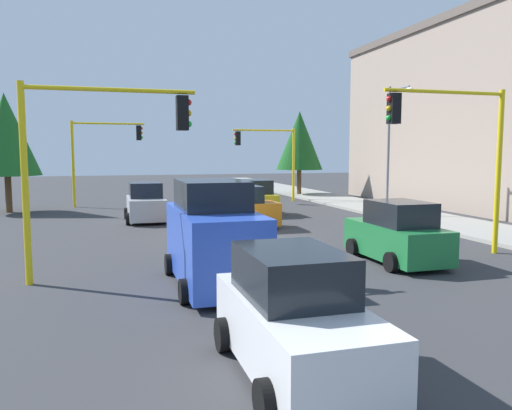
{
  "coord_description": "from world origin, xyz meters",
  "views": [
    {
      "loc": [
        20.38,
        -5.43,
        3.51
      ],
      "look_at": [
        -0.9,
        0.82,
        1.2
      ],
      "focal_mm": 35.55,
      "sensor_mm": 36.0,
      "label": 1
    }
  ],
  "objects_px": {
    "traffic_signal_near_left": "(455,138)",
    "tree_roadside_far": "(299,141)",
    "traffic_signal_far_left": "(269,150)",
    "delivery_van_blue": "(213,237)",
    "car_yellow": "(254,198)",
    "car_green": "(397,234)",
    "street_lamp_curbside": "(393,137)",
    "tree_opposite_side": "(6,135)",
    "car_orange": "(234,210)",
    "car_silver": "(146,204)",
    "traffic_signal_near_right": "(98,142)",
    "car_white": "(295,319)",
    "traffic_signal_far_right": "(102,146)"
  },
  "relations": [
    {
      "from": "traffic_signal_far_left",
      "to": "car_green",
      "type": "bearing_deg",
      "value": -6.23
    },
    {
      "from": "traffic_signal_far_left",
      "to": "car_yellow",
      "type": "height_order",
      "value": "traffic_signal_far_left"
    },
    {
      "from": "car_orange",
      "to": "tree_roadside_far",
      "type": "bearing_deg",
      "value": 149.53
    },
    {
      "from": "delivery_van_blue",
      "to": "car_yellow",
      "type": "xyz_separation_m",
      "value": [
        -14.57,
        5.35,
        -0.38
      ]
    },
    {
      "from": "traffic_signal_near_right",
      "to": "traffic_signal_far_left",
      "type": "height_order",
      "value": "traffic_signal_near_right"
    },
    {
      "from": "traffic_signal_near_right",
      "to": "tree_opposite_side",
      "type": "height_order",
      "value": "tree_opposite_side"
    },
    {
      "from": "tree_roadside_far",
      "to": "car_yellow",
      "type": "height_order",
      "value": "tree_roadside_far"
    },
    {
      "from": "traffic_signal_near_left",
      "to": "tree_roadside_far",
      "type": "xyz_separation_m",
      "value": [
        -24.0,
        3.81,
        0.47
      ]
    },
    {
      "from": "car_white",
      "to": "traffic_signal_far_left",
      "type": "bearing_deg",
      "value": 163.02
    },
    {
      "from": "traffic_signal_far_left",
      "to": "street_lamp_curbside",
      "type": "relative_size",
      "value": 0.74
    },
    {
      "from": "tree_opposite_side",
      "to": "delivery_van_blue",
      "type": "relative_size",
      "value": 1.44
    },
    {
      "from": "traffic_signal_far_left",
      "to": "tree_opposite_side",
      "type": "relative_size",
      "value": 0.75
    },
    {
      "from": "tree_opposite_side",
      "to": "car_silver",
      "type": "xyz_separation_m",
      "value": [
        6.09,
        7.42,
        -3.63
      ]
    },
    {
      "from": "street_lamp_curbside",
      "to": "car_white",
      "type": "relative_size",
      "value": 1.72
    },
    {
      "from": "tree_roadside_far",
      "to": "car_yellow",
      "type": "bearing_deg",
      "value": -32.68
    },
    {
      "from": "traffic_signal_near_left",
      "to": "car_silver",
      "type": "xyz_separation_m",
      "value": [
        -11.91,
        -9.26,
        -3.08
      ]
    },
    {
      "from": "traffic_signal_far_left",
      "to": "car_orange",
      "type": "height_order",
      "value": "traffic_signal_far_left"
    },
    {
      "from": "car_orange",
      "to": "car_green",
      "type": "height_order",
      "value": "same"
    },
    {
      "from": "traffic_signal_near_right",
      "to": "car_green",
      "type": "height_order",
      "value": "traffic_signal_near_right"
    },
    {
      "from": "traffic_signal_far_right",
      "to": "traffic_signal_near_left",
      "type": "relative_size",
      "value": 0.98
    },
    {
      "from": "traffic_signal_near_left",
      "to": "car_silver",
      "type": "distance_m",
      "value": 15.4
    },
    {
      "from": "traffic_signal_near_right",
      "to": "car_orange",
      "type": "xyz_separation_m",
      "value": [
        -8.0,
        5.73,
        -2.89
      ]
    },
    {
      "from": "traffic_signal_far_left",
      "to": "car_orange",
      "type": "xyz_separation_m",
      "value": [
        12.0,
        -5.54,
        -2.81
      ]
    },
    {
      "from": "tree_opposite_side",
      "to": "street_lamp_curbside",
      "type": "bearing_deg",
      "value": 67.45
    },
    {
      "from": "traffic_signal_near_right",
      "to": "traffic_signal_far_left",
      "type": "bearing_deg",
      "value": 150.61
    },
    {
      "from": "traffic_signal_near_left",
      "to": "tree_opposite_side",
      "type": "distance_m",
      "value": 24.55
    },
    {
      "from": "car_orange",
      "to": "car_white",
      "type": "distance_m",
      "value": 15.36
    },
    {
      "from": "car_silver",
      "to": "traffic_signal_far_right",
      "type": "bearing_deg",
      "value": -165.48
    },
    {
      "from": "traffic_signal_far_right",
      "to": "car_silver",
      "type": "relative_size",
      "value": 1.45
    },
    {
      "from": "traffic_signal_far_left",
      "to": "tree_roadside_far",
      "type": "distance_m",
      "value": 5.62
    },
    {
      "from": "car_orange",
      "to": "car_white",
      "type": "height_order",
      "value": "same"
    },
    {
      "from": "tree_roadside_far",
      "to": "car_white",
      "type": "bearing_deg",
      "value": -21.34
    },
    {
      "from": "delivery_van_blue",
      "to": "traffic_signal_far_right",
      "type": "bearing_deg",
      "value": -172.34
    },
    {
      "from": "traffic_signal_far_right",
      "to": "delivery_van_blue",
      "type": "distance_m",
      "value": 21.75
    },
    {
      "from": "car_white",
      "to": "car_yellow",
      "type": "height_order",
      "value": "same"
    },
    {
      "from": "street_lamp_curbside",
      "to": "traffic_signal_far_right",
      "type": "bearing_deg",
      "value": -124.94
    },
    {
      "from": "traffic_signal_near_right",
      "to": "car_silver",
      "type": "xyz_separation_m",
      "value": [
        -11.91,
        2.07,
        -2.89
      ]
    },
    {
      "from": "traffic_signal_far_left",
      "to": "traffic_signal_near_left",
      "type": "distance_m",
      "value": 20.0
    },
    {
      "from": "traffic_signal_far_right",
      "to": "car_white",
      "type": "relative_size",
      "value": 1.35
    },
    {
      "from": "tree_opposite_side",
      "to": "car_green",
      "type": "distance_m",
      "value": 23.58
    },
    {
      "from": "traffic_signal_near_left",
      "to": "traffic_signal_far_left",
      "type": "bearing_deg",
      "value": -179.81
    },
    {
      "from": "traffic_signal_far_right",
      "to": "delivery_van_blue",
      "type": "xyz_separation_m",
      "value": [
        21.4,
        2.88,
        -2.63
      ]
    },
    {
      "from": "traffic_signal_far_left",
      "to": "street_lamp_curbside",
      "type": "xyz_separation_m",
      "value": [
        10.39,
        3.58,
        0.64
      ]
    },
    {
      "from": "traffic_signal_far_right",
      "to": "tree_roadside_far",
      "type": "relative_size",
      "value": 0.81
    },
    {
      "from": "traffic_signal_far_right",
      "to": "tree_roadside_far",
      "type": "height_order",
      "value": "tree_roadside_far"
    },
    {
      "from": "car_silver",
      "to": "street_lamp_curbside",
      "type": "bearing_deg",
      "value": 79.81
    },
    {
      "from": "street_lamp_curbside",
      "to": "car_orange",
      "type": "height_order",
      "value": "street_lamp_curbside"
    },
    {
      "from": "traffic_signal_far_left",
      "to": "tree_roadside_far",
      "type": "bearing_deg",
      "value": 135.88
    },
    {
      "from": "street_lamp_curbside",
      "to": "car_silver",
      "type": "height_order",
      "value": "street_lamp_curbside"
    },
    {
      "from": "tree_roadside_far",
      "to": "tree_opposite_side",
      "type": "bearing_deg",
      "value": -73.69
    }
  ]
}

